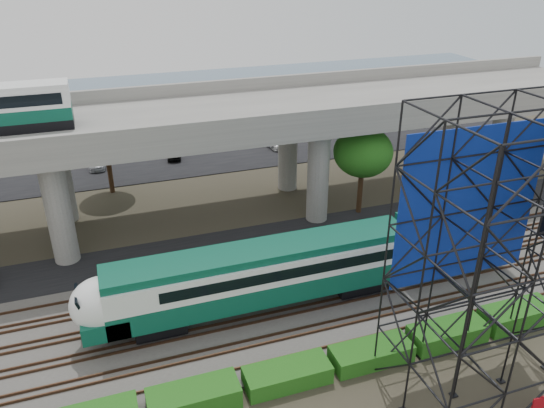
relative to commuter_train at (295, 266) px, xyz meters
name	(u,v)px	position (x,y,z in m)	size (l,w,h in m)	color
ground	(246,336)	(-3.86, -2.00, -2.88)	(140.00, 140.00, 0.00)	#474233
ballast_bed	(237,315)	(-3.86, 0.00, -2.78)	(90.00, 12.00, 0.20)	slate
service_road	(207,250)	(-3.86, 8.50, -2.84)	(90.00, 5.00, 0.08)	black
parking_lot	(161,150)	(-3.86, 32.00, -2.84)	(90.00, 18.00, 0.08)	black
harbor_water	(139,103)	(-3.86, 54.00, -2.87)	(140.00, 40.00, 0.03)	slate
rail_tracks	(237,313)	(-3.86, 0.00, -2.60)	(90.00, 9.52, 0.16)	#472D1E
commuter_train	(295,266)	(0.00, 0.00, 0.00)	(29.30, 3.06, 4.30)	black
overpass	(172,128)	(-4.89, 14.00, 5.33)	(80.00, 12.00, 12.40)	#9E9B93
scaffold_tower	(505,268)	(6.45, -9.98, 4.59)	(9.36, 6.36, 15.00)	black
hedge_strip	(287,374)	(-2.85, -6.30, -2.32)	(34.60, 1.80, 1.20)	#155814
trees	(128,164)	(-8.52, 14.17, 2.69)	(40.94, 16.94, 7.69)	#382314
parked_cars	(176,145)	(-2.13, 31.50, -2.20)	(38.56, 9.58, 1.28)	#BCBCBC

